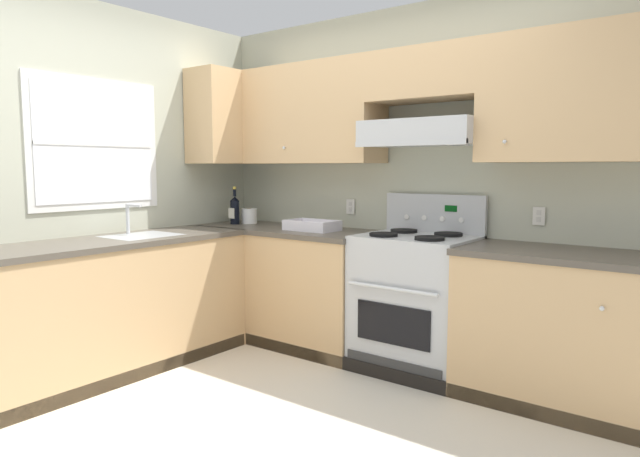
% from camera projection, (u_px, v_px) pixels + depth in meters
% --- Properties ---
extents(ground_plane, '(7.04, 7.04, 0.00)m').
position_uv_depth(ground_plane, '(246.00, 417.00, 3.17)').
color(ground_plane, beige).
extents(wall_back, '(4.68, 0.57, 2.55)m').
position_uv_depth(wall_back, '(440.00, 154.00, 3.96)').
color(wall_back, '#B7BAA3').
rests_on(wall_back, ground_plane).
extents(wall_left, '(0.47, 4.00, 2.55)m').
position_uv_depth(wall_left, '(111.00, 174.00, 4.16)').
color(wall_left, '#B7BAA3').
rests_on(wall_left, ground_plane).
extents(counter_back_run, '(3.60, 0.65, 0.91)m').
position_uv_depth(counter_back_run, '(395.00, 302.00, 3.96)').
color(counter_back_run, tan).
rests_on(counter_back_run, ground_plane).
extents(counter_left_run, '(0.63, 1.91, 1.13)m').
position_uv_depth(counter_left_run, '(115.00, 304.00, 3.87)').
color(counter_left_run, tan).
rests_on(counter_left_run, ground_plane).
extents(stove, '(0.76, 0.62, 1.20)m').
position_uv_depth(stove, '(415.00, 301.00, 3.88)').
color(stove, '#B7BABC').
rests_on(stove, ground_plane).
extents(wine_bottle, '(0.08, 0.08, 0.32)m').
position_uv_depth(wine_bottle, '(235.00, 209.00, 4.79)').
color(wine_bottle, black).
rests_on(wine_bottle, counter_back_run).
extents(bowl, '(0.40, 0.24, 0.08)m').
position_uv_depth(bowl, '(312.00, 227.00, 4.33)').
color(bowl, silver).
rests_on(bowl, counter_back_run).
extents(paper_towel_roll, '(0.13, 0.13, 0.13)m').
position_uv_depth(paper_towel_roll, '(249.00, 216.00, 4.87)').
color(paper_towel_roll, white).
rests_on(paper_towel_roll, counter_back_run).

